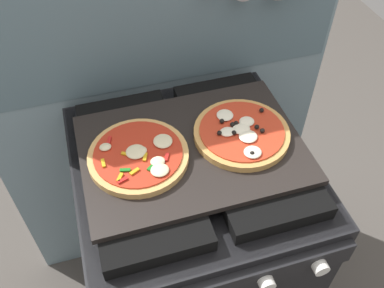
{
  "coord_description": "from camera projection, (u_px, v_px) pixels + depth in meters",
  "views": [
    {
      "loc": [
        -0.2,
        -0.66,
        1.67
      ],
      "look_at": [
        0.0,
        0.0,
        0.93
      ],
      "focal_mm": 39.12,
      "sensor_mm": 36.0,
      "label": 1
    }
  ],
  "objects": [
    {
      "name": "stove",
      "position": [
        192.0,
        244.0,
        1.36
      ],
      "size": [
        0.6,
        0.64,
        0.9
      ],
      "color": "black",
      "rests_on": "ground_plane"
    },
    {
      "name": "pizza_left",
      "position": [
        139.0,
        156.0,
        0.99
      ],
      "size": [
        0.24,
        0.24,
        0.03
      ],
      "color": "tan",
      "rests_on": "baking_tray"
    },
    {
      "name": "baking_tray",
      "position": [
        192.0,
        149.0,
        1.03
      ],
      "size": [
        0.54,
        0.38,
        0.02
      ],
      "primitive_type": "cube",
      "color": "black",
      "rests_on": "stove"
    },
    {
      "name": "pizza_right",
      "position": [
        241.0,
        132.0,
        1.04
      ],
      "size": [
        0.24,
        0.24,
        0.03
      ],
      "color": "tan",
      "rests_on": "baking_tray"
    },
    {
      "name": "kitchen_backsplash",
      "position": [
        163.0,
        100.0,
        1.33
      ],
      "size": [
        1.1,
        0.09,
        1.55
      ],
      "color": "#7A939E",
      "rests_on": "ground_plane"
    }
  ]
}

